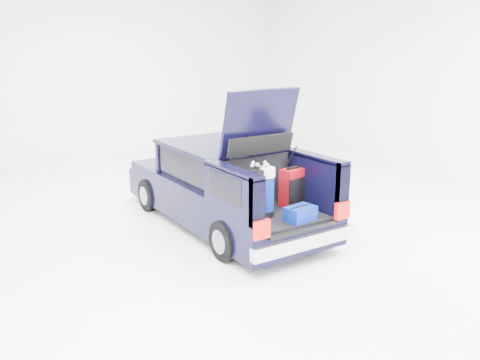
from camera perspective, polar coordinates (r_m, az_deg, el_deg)
ground at (r=9.13m, az=-1.72°, el=-4.94°), size 14.00×14.00×0.00m
car at (r=9.01m, az=-2.11°, el=-0.71°), size 1.87×4.65×2.47m
red_suitcase at (r=8.14m, az=5.91°, el=-0.84°), size 0.42×0.31×0.64m
black_golf_bag at (r=7.50m, az=1.64°, el=-1.47°), size 0.24×0.33×0.86m
blue_golf_bag at (r=7.56m, az=2.96°, el=-1.33°), size 0.29×0.29×0.86m
blue_duffel at (r=7.51m, az=6.79°, el=-3.76°), size 0.48×0.34×0.24m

